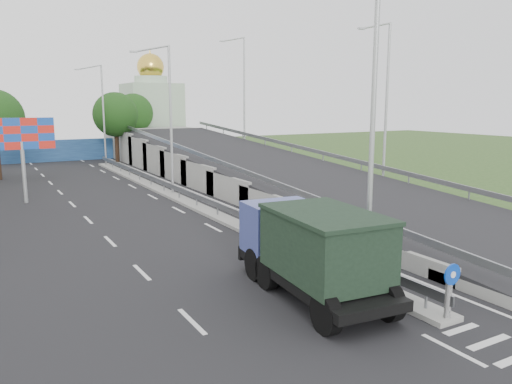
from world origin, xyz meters
TOP-DOWN VIEW (x-y plane):
  - road_surface at (-3.00, 20.00)m, footprint 26.00×90.00m
  - median at (0.00, 24.00)m, footprint 1.00×44.00m
  - overpass_ramp at (7.50, 24.00)m, footprint 10.00×50.00m
  - median_guardrail at (0.00, 24.00)m, footprint 0.09×44.00m
  - sign_bollard at (0.00, 2.17)m, footprint 0.64×0.23m
  - lamp_post_near at (0.11, 6.00)m, footprint 2.74×0.18m
  - lamp_post_mid at (0.11, 26.00)m, footprint 2.74×0.18m
  - lamp_post_far at (0.11, 46.00)m, footprint 2.74×0.18m
  - blue_wall at (-4.00, 52.00)m, footprint 30.00×0.50m
  - church at (10.00, 60.00)m, footprint 7.00×7.00m
  - billboard at (-9.00, 28.00)m, footprint 4.00×0.24m
  - tree_median_far at (2.00, 48.00)m, footprint 4.80×4.80m
  - tree_ramp_far at (6.00, 55.00)m, footprint 4.80×4.80m
  - dump_truck at (-2.18, 6.03)m, footprint 3.18×7.14m

SIDE VIEW (x-z plane):
  - road_surface at x=-3.00m, z-range -0.02..0.02m
  - median at x=0.00m, z-range 0.00..0.20m
  - median_guardrail at x=0.00m, z-range 0.39..1.10m
  - sign_bollard at x=0.00m, z-range 0.20..1.87m
  - blue_wall at x=-4.00m, z-range 0.00..2.40m
  - dump_truck at x=-2.18m, z-range 0.16..3.23m
  - overpass_ramp at x=7.50m, z-range 0.00..3.50m
  - billboard at x=-9.00m, z-range 1.44..6.94m
  - tree_median_far at x=2.00m, z-range 1.38..8.98m
  - tree_ramp_far at x=6.00m, z-range 1.38..8.98m
  - church at x=10.00m, z-range -1.59..12.21m
  - lamp_post_near at x=0.11m, z-range 0.77..10.85m
  - lamp_post_mid at x=0.11m, z-range 0.77..10.85m
  - lamp_post_far at x=0.11m, z-range 0.77..10.85m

